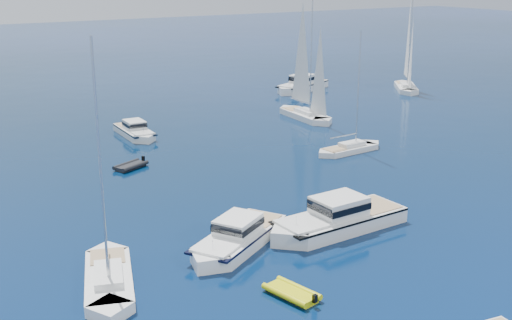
{
  "coord_description": "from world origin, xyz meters",
  "views": [
    {
      "loc": [
        -32.68,
        -19.01,
        17.55
      ],
      "look_at": [
        -5.94,
        24.55,
        2.2
      ],
      "focal_mm": 45.32,
      "sensor_mm": 36.0,
      "label": 1
    }
  ],
  "objects": [
    {
      "name": "tender_grey_far",
      "position": [
        -13.14,
        34.55,
        0.0
      ],
      "size": [
        3.75,
        3.04,
        0.95
      ],
      "primitive_type": null,
      "rotation": [
        0.0,
        0.0,
        2.0
      ],
      "color": "black",
      "rests_on": "ground"
    },
    {
      "name": "tender_yellow",
      "position": [
        -14.19,
        7.33,
        0.0
      ],
      "size": [
        2.57,
        3.69,
        0.95
      ],
      "primitive_type": null,
      "rotation": [
        0.0,
        0.0,
        0.23
      ],
      "color": "#D8DA0C",
      "rests_on": "ground"
    },
    {
      "name": "motor_cruiser_left",
      "position": [
        -13.52,
        14.63,
        0.0
      ],
      "size": [
        10.04,
        7.68,
        2.6
      ],
      "primitive_type": null,
      "rotation": [
        0.0,
        0.0,
        2.11
      ],
      "color": "white",
      "rests_on": "ground"
    },
    {
      "name": "motor_cruiser_centre",
      "position": [
        -6.22,
        13.52,
        0.0
      ],
      "size": [
        11.72,
        4.04,
        3.04
      ],
      "primitive_type": null,
      "rotation": [
        0.0,
        0.0,
        1.61
      ],
      "color": "silver",
      "rests_on": "ground"
    },
    {
      "name": "motor_cruiser_horizon",
      "position": [
        -8.5,
        45.22,
        0.0
      ],
      "size": [
        2.8,
        8.41,
        2.19
      ],
      "primitive_type": null,
      "rotation": [
        0.0,
        0.0,
        3.11
      ],
      "color": "silver",
      "rests_on": "ground"
    },
    {
      "name": "sailboat_sails_far",
      "position": [
        35.76,
        49.99,
        0.0
      ],
      "size": [
        8.29,
        9.87,
        15.14
      ],
      "primitive_type": null,
      "rotation": [
        0.0,
        0.0,
        2.5
      ],
      "color": "white",
      "rests_on": "ground"
    },
    {
      "name": "sailboat_sails_r",
      "position": [
        12.12,
        42.68,
        0.0
      ],
      "size": [
        3.33,
        10.69,
        15.51
      ],
      "primitive_type": null,
      "rotation": [
        0.0,
        0.0,
        3.09
      ],
      "color": "white",
      "rests_on": "ground"
    },
    {
      "name": "sailboat_fore",
      "position": [
        -22.37,
        13.94,
        0.0
      ],
      "size": [
        5.61,
        10.4,
        14.83
      ],
      "primitive_type": null,
      "rotation": [
        0.0,
        0.0,
        2.83
      ],
      "color": "white",
      "rests_on": "ground"
    },
    {
      "name": "motor_cruiser_distant",
      "position": [
        22.29,
        57.78,
        0.0
      ],
      "size": [
        11.73,
        7.59,
        2.96
      ],
      "primitive_type": null,
      "rotation": [
        0.0,
        0.0,
        1.97
      ],
      "color": "silver",
      "rests_on": "ground"
    },
    {
      "name": "sailboat_centre",
      "position": [
        7.27,
        28.41,
        0.0
      ],
      "size": [
        8.44,
        2.71,
        12.22
      ],
      "primitive_type": null,
      "rotation": [
        0.0,
        0.0,
        4.78
      ],
      "color": "silver",
      "rests_on": "ground"
    }
  ]
}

